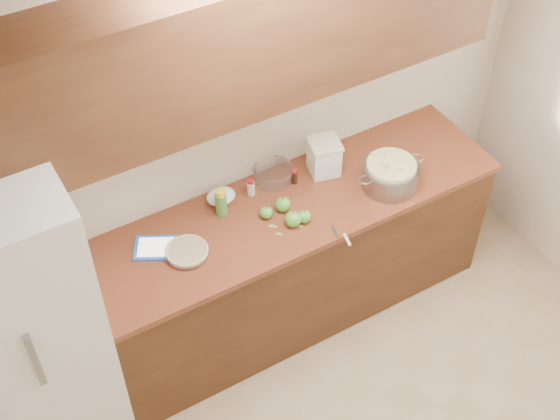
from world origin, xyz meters
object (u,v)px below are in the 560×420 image
pie (187,252)px  tablet (156,248)px  flour_canister (324,157)px  colander (390,175)px

pie → tablet: 0.17m
pie → tablet: (-0.13, 0.12, -0.01)m
flour_canister → tablet: flour_canister is taller
tablet → colander: bearing=19.7°
pie → colander: size_ratio=0.55×
flour_canister → colander: bearing=-47.7°
flour_canister → pie: bearing=-169.3°
pie → tablet: size_ratio=0.84×
flour_canister → tablet: size_ratio=0.77×
tablet → pie: bearing=-13.8°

